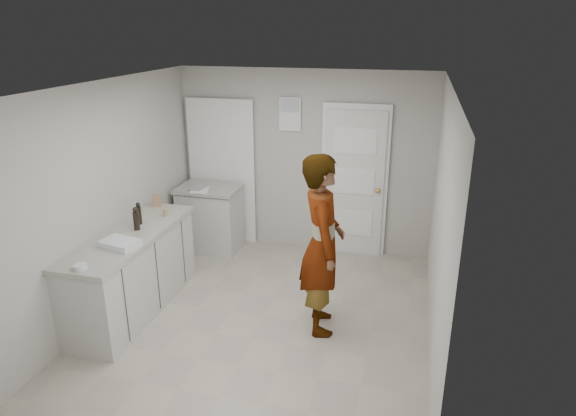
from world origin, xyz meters
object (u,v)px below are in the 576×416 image
(cake_mix_box, at_px, (157,200))
(spice_jar, at_px, (166,212))
(person, at_px, (322,245))
(egg_bowl, at_px, (80,267))
(oil_cruet_b, at_px, (139,214))
(oil_cruet_a, at_px, (136,219))
(baking_dish, at_px, (120,244))

(cake_mix_box, height_order, spice_jar, cake_mix_box)
(person, relative_size, egg_bowl, 15.64)
(cake_mix_box, height_order, egg_bowl, cake_mix_box)
(oil_cruet_b, relative_size, egg_bowl, 2.14)
(oil_cruet_a, xyz_separation_m, baking_dish, (0.06, -0.44, -0.09))
(baking_dish, bearing_deg, person, 14.12)
(oil_cruet_a, distance_m, egg_bowl, 1.00)
(spice_jar, bearing_deg, oil_cruet_b, -118.31)
(oil_cruet_b, xyz_separation_m, egg_bowl, (0.04, -1.15, -0.10))
(baking_dish, distance_m, egg_bowl, 0.55)
(baking_dish, bearing_deg, cake_mix_box, 100.01)
(cake_mix_box, relative_size, oil_cruet_a, 0.61)
(oil_cruet_b, bearing_deg, oil_cruet_a, -70.14)
(cake_mix_box, relative_size, oil_cruet_b, 0.62)
(cake_mix_box, relative_size, spice_jar, 1.87)
(person, xyz_separation_m, cake_mix_box, (-2.19, 0.68, 0.06))
(person, xyz_separation_m, egg_bowl, (-2.05, -1.04, 0.00))
(person, xyz_separation_m, oil_cruet_b, (-2.10, 0.10, 0.10))
(person, height_order, cake_mix_box, person)
(oil_cruet_a, distance_m, baking_dish, 0.46)
(egg_bowl, bearing_deg, oil_cruet_a, 89.21)
(oil_cruet_b, bearing_deg, baking_dish, -78.63)
(oil_cruet_a, height_order, baking_dish, oil_cruet_a)
(egg_bowl, bearing_deg, person, 26.95)
(spice_jar, height_order, oil_cruet_b, oil_cruet_b)
(cake_mix_box, xyz_separation_m, oil_cruet_b, (0.09, -0.58, 0.04))
(baking_dish, xyz_separation_m, egg_bowl, (-0.08, -0.55, -0.01))
(cake_mix_box, distance_m, spice_jar, 0.37)
(spice_jar, distance_m, oil_cruet_b, 0.36)
(oil_cruet_b, bearing_deg, cake_mix_box, 98.58)
(oil_cruet_b, height_order, baking_dish, oil_cruet_b)
(oil_cruet_b, relative_size, baking_dish, 0.63)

